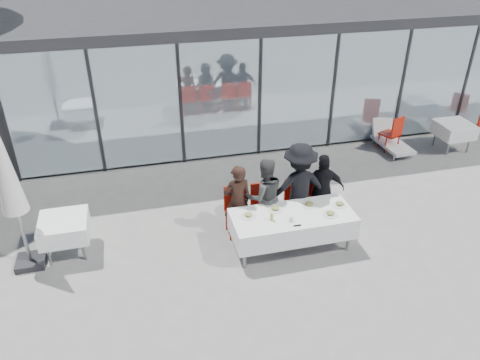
% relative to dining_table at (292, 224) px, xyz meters
% --- Properties ---
extents(ground, '(90.00, 90.00, 0.00)m').
position_rel_dining_table_xyz_m(ground, '(-0.57, -0.16, -0.54)').
color(ground, gray).
rests_on(ground, ground).
extents(pavilion, '(14.80, 8.80, 3.44)m').
position_rel_dining_table_xyz_m(pavilion, '(1.43, 8.00, 1.61)').
color(pavilion, gray).
rests_on(pavilion, ground).
extents(dining_table, '(2.26, 0.96, 0.75)m').
position_rel_dining_table_xyz_m(dining_table, '(0.00, 0.00, 0.00)').
color(dining_table, white).
rests_on(dining_table, ground).
extents(diner_a, '(0.61, 0.61, 1.52)m').
position_rel_dining_table_xyz_m(diner_a, '(-0.89, 0.66, 0.22)').
color(diner_a, black).
rests_on(diner_a, ground).
extents(diner_chair_a, '(0.44, 0.44, 0.97)m').
position_rel_dining_table_xyz_m(diner_chair_a, '(-0.89, 0.75, -0.00)').
color(diner_chair_a, red).
rests_on(diner_chair_a, ground).
extents(diner_b, '(0.78, 0.78, 1.58)m').
position_rel_dining_table_xyz_m(diner_b, '(-0.35, 0.66, 0.25)').
color(diner_b, '#444444').
rests_on(diner_b, ground).
extents(diner_chair_b, '(0.44, 0.44, 0.97)m').
position_rel_dining_table_xyz_m(diner_chair_b, '(-0.35, 0.75, -0.00)').
color(diner_chair_b, red).
rests_on(diner_chair_b, ground).
extents(diner_c, '(1.21, 1.21, 1.81)m').
position_rel_dining_table_xyz_m(diner_c, '(0.35, 0.66, 0.37)').
color(diner_c, black).
rests_on(diner_c, ground).
extents(diner_chair_c, '(0.44, 0.44, 0.97)m').
position_rel_dining_table_xyz_m(diner_chair_c, '(0.35, 0.75, -0.00)').
color(diner_chair_c, red).
rests_on(diner_chair_c, ground).
extents(diner_d, '(1.00, 1.00, 1.53)m').
position_rel_dining_table_xyz_m(diner_d, '(0.85, 0.66, 0.23)').
color(diner_d, black).
rests_on(diner_d, ground).
extents(diner_chair_d, '(0.44, 0.44, 0.97)m').
position_rel_dining_table_xyz_m(diner_chair_d, '(0.85, 0.75, -0.00)').
color(diner_chair_d, red).
rests_on(diner_chair_d, ground).
extents(plate_a, '(0.28, 0.28, 0.07)m').
position_rel_dining_table_xyz_m(plate_a, '(-0.81, 0.13, 0.24)').
color(plate_a, white).
rests_on(plate_a, dining_table).
extents(plate_b, '(0.28, 0.28, 0.07)m').
position_rel_dining_table_xyz_m(plate_b, '(-0.27, 0.22, 0.24)').
color(plate_b, white).
rests_on(plate_b, dining_table).
extents(plate_c, '(0.28, 0.28, 0.07)m').
position_rel_dining_table_xyz_m(plate_c, '(0.40, 0.20, 0.24)').
color(plate_c, white).
rests_on(plate_c, dining_table).
extents(plate_d, '(0.28, 0.28, 0.07)m').
position_rel_dining_table_xyz_m(plate_d, '(0.96, 0.07, 0.24)').
color(plate_d, white).
rests_on(plate_d, dining_table).
extents(plate_extra, '(0.28, 0.28, 0.07)m').
position_rel_dining_table_xyz_m(plate_extra, '(0.66, -0.18, 0.24)').
color(plate_extra, white).
rests_on(plate_extra, dining_table).
extents(juice_bottle, '(0.06, 0.06, 0.16)m').
position_rel_dining_table_xyz_m(juice_bottle, '(-0.43, -0.09, 0.29)').
color(juice_bottle, '#A5C953').
rests_on(juice_bottle, dining_table).
extents(drinking_glasses, '(0.07, 0.07, 0.10)m').
position_rel_dining_table_xyz_m(drinking_glasses, '(-0.11, -0.21, 0.26)').
color(drinking_glasses, silver).
rests_on(drinking_glasses, dining_table).
extents(folded_eyeglasses, '(0.14, 0.03, 0.01)m').
position_rel_dining_table_xyz_m(folded_eyeglasses, '(-0.05, -0.36, 0.22)').
color(folded_eyeglasses, black).
rests_on(folded_eyeglasses, dining_table).
extents(spare_table_left, '(0.86, 0.86, 0.74)m').
position_rel_dining_table_xyz_m(spare_table_left, '(-4.09, 0.86, 0.02)').
color(spare_table_left, white).
rests_on(spare_table_left, ground).
extents(spare_table_right, '(0.86, 0.86, 0.74)m').
position_rel_dining_table_xyz_m(spare_table_right, '(5.54, 2.96, 0.02)').
color(spare_table_right, white).
rests_on(spare_table_right, ground).
extents(spare_chair_b, '(0.58, 0.58, 0.97)m').
position_rel_dining_table_xyz_m(spare_chair_b, '(3.93, 3.24, -0.00)').
color(spare_chair_b, red).
rests_on(spare_chair_b, ground).
extents(market_umbrella, '(0.50, 0.50, 3.00)m').
position_rel_dining_table_xyz_m(market_umbrella, '(-4.74, 0.67, 1.38)').
color(market_umbrella, black).
rests_on(market_umbrella, ground).
extents(lounger, '(0.67, 1.36, 0.72)m').
position_rel_dining_table_xyz_m(lounger, '(3.97, 3.40, -0.28)').
color(lounger, silver).
rests_on(lounger, ground).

